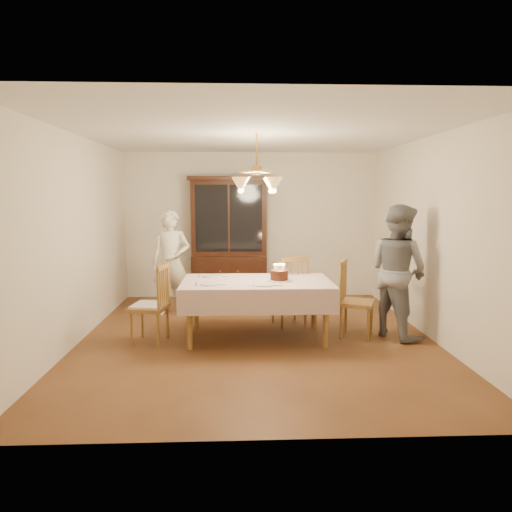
{
  "coord_description": "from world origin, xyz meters",
  "views": [
    {
      "loc": [
        -0.24,
        -5.74,
        1.84
      ],
      "look_at": [
        0.0,
        0.2,
        1.05
      ],
      "focal_mm": 32.0,
      "sensor_mm": 36.0,
      "label": 1
    }
  ],
  "objects_px": {
    "elderly_woman": "(171,263)",
    "birthday_cake": "(279,276)",
    "dining_table": "(257,286)",
    "china_hutch": "(229,241)",
    "chair_far_side": "(289,294)"
  },
  "relations": [
    {
      "from": "birthday_cake",
      "to": "elderly_woman",
      "type": "bearing_deg",
      "value": 141.15
    },
    {
      "from": "chair_far_side",
      "to": "birthday_cake",
      "type": "relative_size",
      "value": 3.33
    },
    {
      "from": "dining_table",
      "to": "china_hutch",
      "type": "height_order",
      "value": "china_hutch"
    },
    {
      "from": "dining_table",
      "to": "birthday_cake",
      "type": "bearing_deg",
      "value": -3.71
    },
    {
      "from": "dining_table",
      "to": "chair_far_side",
      "type": "relative_size",
      "value": 1.9
    },
    {
      "from": "dining_table",
      "to": "china_hutch",
      "type": "xyz_separation_m",
      "value": [
        -0.39,
        2.25,
        0.36
      ]
    },
    {
      "from": "chair_far_side",
      "to": "elderly_woman",
      "type": "relative_size",
      "value": 0.62
    },
    {
      "from": "birthday_cake",
      "to": "chair_far_side",
      "type": "bearing_deg",
      "value": 71.7
    },
    {
      "from": "chair_far_side",
      "to": "birthday_cake",
      "type": "distance_m",
      "value": 0.76
    },
    {
      "from": "dining_table",
      "to": "china_hutch",
      "type": "bearing_deg",
      "value": 99.8
    },
    {
      "from": "elderly_woman",
      "to": "birthday_cake",
      "type": "height_order",
      "value": "elderly_woman"
    },
    {
      "from": "dining_table",
      "to": "chair_far_side",
      "type": "bearing_deg",
      "value": 50.75
    },
    {
      "from": "chair_far_side",
      "to": "birthday_cake",
      "type": "bearing_deg",
      "value": -108.3
    },
    {
      "from": "dining_table",
      "to": "chair_far_side",
      "type": "distance_m",
      "value": 0.82
    },
    {
      "from": "china_hutch",
      "to": "birthday_cake",
      "type": "bearing_deg",
      "value": -73.42
    }
  ]
}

